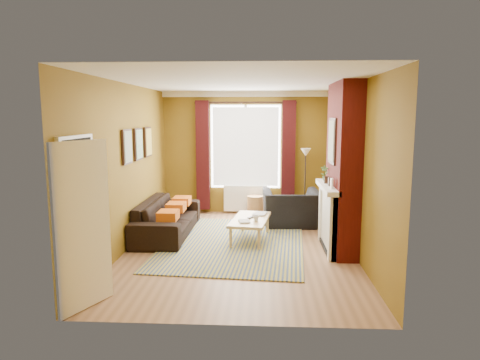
{
  "coord_description": "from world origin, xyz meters",
  "views": [
    {
      "loc": [
        0.39,
        -7.11,
        2.27
      ],
      "look_at": [
        0.0,
        0.25,
        1.15
      ],
      "focal_mm": 32.0,
      "sensor_mm": 36.0,
      "label": 1
    }
  ],
  "objects_px": {
    "sofa": "(167,217)",
    "armchair": "(291,208)",
    "wicker_stool": "(255,206)",
    "coffee_table": "(250,221)",
    "floor_lamp": "(305,163)"
  },
  "relations": [
    {
      "from": "coffee_table",
      "to": "floor_lamp",
      "type": "bearing_deg",
      "value": 65.79
    },
    {
      "from": "floor_lamp",
      "to": "sofa",
      "type": "bearing_deg",
      "value": -150.84
    },
    {
      "from": "armchair",
      "to": "floor_lamp",
      "type": "xyz_separation_m",
      "value": [
        0.35,
        0.75,
        0.85
      ]
    },
    {
      "from": "wicker_stool",
      "to": "floor_lamp",
      "type": "distance_m",
      "value": 1.49
    },
    {
      "from": "sofa",
      "to": "wicker_stool",
      "type": "height_order",
      "value": "sofa"
    },
    {
      "from": "sofa",
      "to": "armchair",
      "type": "relative_size",
      "value": 2.01
    },
    {
      "from": "coffee_table",
      "to": "floor_lamp",
      "type": "distance_m",
      "value": 2.34
    },
    {
      "from": "sofa",
      "to": "floor_lamp",
      "type": "height_order",
      "value": "floor_lamp"
    },
    {
      "from": "sofa",
      "to": "coffee_table",
      "type": "bearing_deg",
      "value": -100.19
    },
    {
      "from": "armchair",
      "to": "wicker_stool",
      "type": "distance_m",
      "value": 1.13
    },
    {
      "from": "coffee_table",
      "to": "floor_lamp",
      "type": "height_order",
      "value": "floor_lamp"
    },
    {
      "from": "coffee_table",
      "to": "wicker_stool",
      "type": "distance_m",
      "value": 1.93
    },
    {
      "from": "armchair",
      "to": "wicker_stool",
      "type": "bearing_deg",
      "value": -50.9
    },
    {
      "from": "armchair",
      "to": "floor_lamp",
      "type": "distance_m",
      "value": 1.19
    },
    {
      "from": "sofa",
      "to": "coffee_table",
      "type": "xyz_separation_m",
      "value": [
        1.59,
        -0.31,
        0.03
      ]
    }
  ]
}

